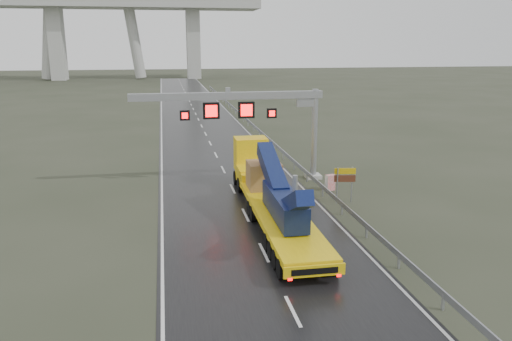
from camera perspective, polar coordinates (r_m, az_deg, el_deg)
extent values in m
plane|color=#2E3324|center=(22.98, 2.94, -13.34)|extent=(400.00, 400.00, 0.00)
cube|color=black|center=(60.91, -5.79, 4.18)|extent=(11.00, 200.00, 0.02)
cube|color=#B3B3AE|center=(40.92, 6.53, -0.65)|extent=(1.20, 1.20, 0.30)
cylinder|color=#9EA0A6|center=(40.18, 6.67, 4.11)|extent=(0.48, 0.48, 7.20)
cube|color=#9EA0A6|center=(38.28, -3.22, 8.52)|extent=(14.80, 0.55, 0.55)
cube|color=#9EA0A6|center=(39.56, 5.67, 7.93)|extent=(1.40, 0.35, 0.90)
cube|color=#9EA0A6|center=(38.23, -3.23, 9.19)|extent=(0.35, 0.35, 0.35)
cube|color=black|center=(38.21, -5.14, 6.81)|extent=(1.25, 0.25, 1.25)
cube|color=#FF0C0C|center=(38.07, -5.12, 6.78)|extent=(0.90, 0.02, 0.90)
cube|color=black|center=(38.55, -1.11, 6.93)|extent=(1.25, 0.25, 1.25)
cube|color=#FF0C0C|center=(38.42, -1.08, 6.91)|extent=(0.90, 0.02, 0.90)
cube|color=black|center=(38.12, -8.14, 6.25)|extent=(0.75, 0.25, 0.75)
cube|color=#FF0C0C|center=(37.98, -8.13, 6.22)|extent=(0.54, 0.02, 0.54)
cube|color=black|center=(38.97, 1.81, 6.56)|extent=(0.75, 0.25, 0.75)
cube|color=#FF0C0C|center=(38.83, 1.86, 6.53)|extent=(0.54, 0.02, 0.54)
cube|color=#B3B3AE|center=(162.60, -21.79, 13.29)|extent=(4.00, 6.00, 21.00)
cube|color=#B3B3AE|center=(160.08, -7.18, 14.16)|extent=(4.00, 6.00, 21.00)
cube|color=yellow|center=(28.99, 2.79, -5.10)|extent=(2.89, 13.76, 0.34)
cube|color=yellow|center=(22.79, 6.70, -11.32)|extent=(2.84, 0.15, 0.54)
cube|color=black|center=(22.73, 6.75, -11.40)|extent=(2.16, 0.04, 0.29)
cube|color=#FF0505|center=(22.59, 3.92, -12.33)|extent=(0.22, 0.04, 0.12)
cube|color=#FF0505|center=(23.18, 9.46, -11.77)|extent=(0.22, 0.04, 0.12)
cube|color=yellow|center=(35.67, 0.26, -0.68)|extent=(2.56, 1.20, 0.49)
cube|color=yellow|center=(37.23, -0.16, -0.43)|extent=(2.58, 2.97, 1.18)
cube|color=yellow|center=(38.64, -0.61, 1.91)|extent=(2.47, 1.99, 2.55)
cube|color=black|center=(39.55, -0.84, 2.64)|extent=(2.26, 0.07, 1.18)
cube|color=#111B51|center=(27.78, 3.25, -3.94)|extent=(1.44, 5.90, 1.37)
cube|color=#111B51|center=(30.67, 1.84, 0.12)|extent=(1.04, 5.41, 2.51)
cube|color=#111B51|center=(25.25, 4.54, -3.76)|extent=(0.92, 3.90, 2.37)
cylinder|color=#9EA0A6|center=(27.65, 4.47, -2.14)|extent=(0.30, 0.30, 1.57)
cube|color=#A5764A|center=(33.45, 0.91, -0.53)|extent=(2.18, 2.18, 1.77)
cylinder|color=black|center=(25.20, 4.99, -9.53)|extent=(2.85, 1.01, 0.98)
cylinder|color=black|center=(31.43, 1.80, -4.56)|extent=(2.85, 1.01, 0.98)
cylinder|color=black|center=(38.89, -0.55, -0.76)|extent=(2.66, 1.11, 1.08)
cylinder|color=#9EA0A6|center=(34.47, 9.27, -1.71)|extent=(0.08, 0.08, 2.50)
cylinder|color=#9EA0A6|center=(34.83, 10.88, -1.61)|extent=(0.08, 0.08, 2.50)
cube|color=gold|center=(34.39, 10.15, -0.07)|extent=(1.45, 0.30, 0.42)
cube|color=#572B19|center=(34.52, 10.11, -0.91)|extent=(1.45, 0.30, 0.47)
cube|color=red|center=(37.55, 8.47, -1.38)|extent=(0.79, 0.59, 1.20)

